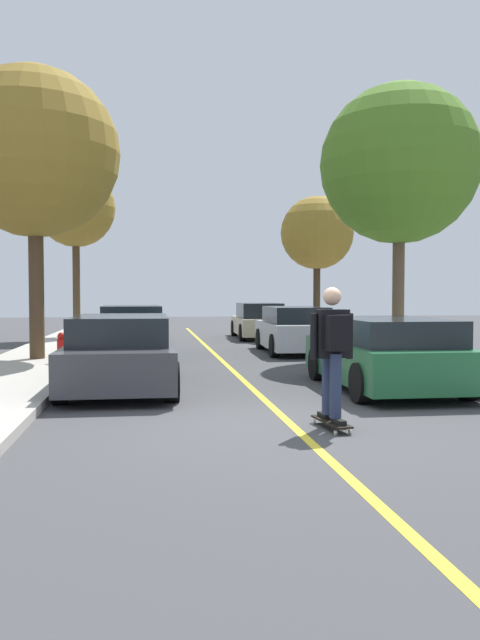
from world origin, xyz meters
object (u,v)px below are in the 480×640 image
Objects in this scene: parked_car_left_nearest at (122,352)px; skateboard at (331,422)px; parked_car_right_far at (259,321)px; street_tree_right_nearest at (400,165)px; street_tree_right_near at (317,233)px; parked_car_left_near at (132,331)px; parked_car_right_nearest at (386,353)px; street_tree_left_nearest at (35,153)px; parked_car_right_near at (294,330)px; street_tree_left_near at (76,209)px; fire_hydrant at (62,348)px; skateboarder at (333,346)px.

parked_car_left_nearest reaches higher than skateboard.
street_tree_right_nearest reaches higher than parked_car_right_far.
street_tree_right_near reaches higher than parked_car_left_nearest.
skateboard is (-4.12, -15.95, -3.97)m from street_tree_right_near.
parked_car_right_far is 16.36m from skateboard.
street_tree_right_near is at bearing 60.37° from parked_car_left_nearest.
parked_car_left_near is 8.40m from parked_car_right_nearest.
parked_car_left_near is 5.28m from street_tree_left_nearest.
street_tree_left_nearest is 9.14m from street_tree_right_nearest.
street_tree_right_nearest is at bearing -75.03° from parked_car_right_far.
parked_car_right_near is at bearing 90.00° from parked_car_right_nearest.
parked_car_right_near is 10.36m from skateboard.
street_tree_left_near is 8.97× the size of fire_hydrant.
street_tree_left_near is 9.20m from street_tree_right_near.
parked_car_left_nearest reaches higher than parked_car_right_nearest.
street_tree_right_nearest reaches higher than parked_car_right_near.
parked_car_left_nearest is at bearing -90.01° from parked_car_left_near.
parked_car_right_nearest is 15.78m from street_tree_left_near.
street_tree_left_near is 7.29× the size of skateboard.
fire_hydrant is (-8.41, -0.83, -4.56)m from street_tree_right_nearest.
parked_car_left_near is 10.39m from skateboard.
parked_car_right_near reaches higher than fire_hydrant.
street_tree_left_nearest is 10.83m from skateboard.
parked_car_left_near is at bearing 105.58° from skateboard.
street_tree_right_near reaches higher than parked_car_left_near.
skateboard is at bearing -104.48° from street_tree_right_near.
fire_hydrant is at bearing -153.36° from parked_car_right_near.
skateboarder is at bearing -117.43° from street_tree_right_nearest.
street_tree_left_nearest is at bearing -163.96° from parked_car_right_near.
street_tree_left_nearest is 4.15× the size of skateboarder.
street_tree_right_nearest is 8.09× the size of skateboard.
parked_car_left_nearest is 3.60m from fire_hydrant.
parked_car_right_nearest is 13.56m from street_tree_right_near.
street_tree_right_near is at bearing -3.77° from street_tree_left_near.
parked_car_left_near reaches higher than skateboard.
street_tree_left_nearest is (-6.91, -1.99, 4.44)m from parked_car_right_near.
fire_hydrant is 8.28m from skateboard.
parked_car_left_nearest is 13.62m from street_tree_left_near.
street_tree_right_nearest is at bearing 5.61° from fire_hydrant.
skateboard is (4.29, -7.07, -0.40)m from fire_hydrant.
parked_car_left_near is 0.62× the size of street_tree_right_nearest.
parked_car_left_near reaches higher than fire_hydrant.
fire_hydrant is at bearing 146.73° from parked_car_right_nearest.
fire_hydrant is (-1.50, 3.26, -0.18)m from parked_car_left_nearest.
fire_hydrant is (0.73, -1.11, -4.63)m from street_tree_left_nearest.
street_tree_left_near is 0.90× the size of street_tree_right_nearest.
parked_car_right_far is at bearing 49.40° from street_tree_left_nearest.
parked_car_left_nearest is 5.13× the size of skateboard.
skateboard is (5.02, -16.55, -4.83)m from street_tree_left_near.
fire_hydrant is (-6.17, -9.17, -0.18)m from parked_car_right_far.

